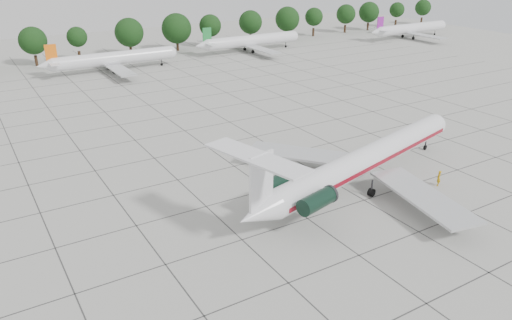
# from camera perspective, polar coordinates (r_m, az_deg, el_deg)

# --- Properties ---
(ground) EXTENTS (260.00, 260.00, 0.00)m
(ground) POSITION_cam_1_polar(r_m,az_deg,el_deg) (59.19, 1.26, -3.40)
(ground) COLOR #A5A59E
(ground) RESTS_ON ground
(apron_joints) EXTENTS (170.00, 170.00, 0.02)m
(apron_joints) POSITION_cam_1_polar(r_m,az_deg,el_deg) (71.15, -5.24, 1.25)
(apron_joints) COLOR #383838
(apron_joints) RESTS_ON ground
(main_airliner) EXTENTS (39.12, 30.22, 9.29)m
(main_airliner) POSITION_cam_1_polar(r_m,az_deg,el_deg) (59.42, 11.63, -0.30)
(main_airliner) COLOR silver
(main_airliner) RESTS_ON ground
(ground_crew) EXTENTS (0.83, 0.81, 1.93)m
(ground_crew) POSITION_cam_1_polar(r_m,az_deg,el_deg) (63.62, 20.15, -1.97)
(ground_crew) COLOR #B9880A
(ground_crew) RESTS_ON ground
(bg_airliner_c) EXTENTS (28.24, 27.20, 7.40)m
(bg_airliner_c) POSITION_cam_1_polar(r_m,az_deg,el_deg) (120.55, -15.95, 11.07)
(bg_airliner_c) COLOR silver
(bg_airliner_c) RESTS_ON ground
(bg_airliner_d) EXTENTS (28.24, 27.20, 7.40)m
(bg_airliner_d) POSITION_cam_1_polar(r_m,az_deg,el_deg) (139.16, -0.54, 13.47)
(bg_airliner_d) COLOR silver
(bg_airliner_d) RESTS_ON ground
(bg_airliner_e) EXTENTS (28.24, 27.20, 7.40)m
(bg_airliner_e) POSITION_cam_1_polar(r_m,az_deg,el_deg) (167.59, 17.27, 14.14)
(bg_airliner_e) COLOR silver
(bg_airliner_e) RESTS_ON ground
(tree_line) EXTENTS (249.86, 8.44, 10.22)m
(tree_line) POSITION_cam_1_polar(r_m,az_deg,el_deg) (132.22, -24.15, 12.34)
(tree_line) COLOR #332114
(tree_line) RESTS_ON ground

